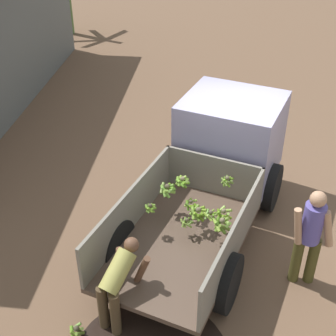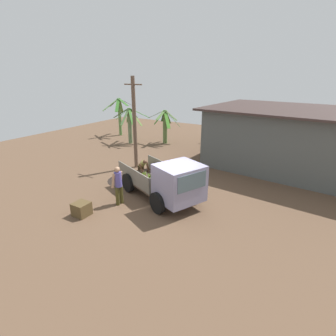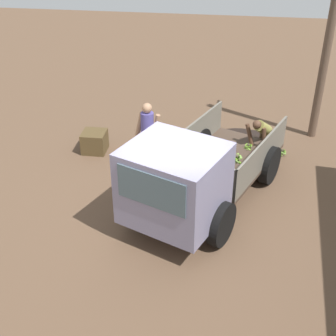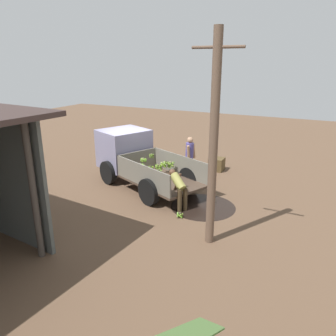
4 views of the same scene
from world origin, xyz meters
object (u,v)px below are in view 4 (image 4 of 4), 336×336
Objects in this scene: cargo_truck at (131,155)px; banana_bunch_on_ground_1 at (211,200)px; banana_bunch_on_ground_0 at (180,215)px; person_foreground_visitor at (190,156)px; person_worker_loading at (178,187)px; wooden_crate_0 at (217,164)px; utility_pole at (214,142)px.

cargo_truck is 17.81× the size of banana_bunch_on_ground_1.
cargo_truck is at bearing -11.30° from banana_bunch_on_ground_1.
banana_bunch_on_ground_1 is at bearing -108.78° from banana_bunch_on_ground_0.
person_foreground_visitor is 1.39× the size of person_worker_loading.
person_foreground_visitor reaches higher than person_worker_loading.
person_foreground_visitor reaches higher than banana_bunch_on_ground_0.
banana_bunch_on_ground_0 is 0.38× the size of wooden_crate_0.
banana_bunch_on_ground_1 is at bearing -168.16° from cargo_truck.
banana_bunch_on_ground_1 is (-0.81, -0.88, -0.63)m from person_worker_loading.
person_worker_loading is 5.42× the size of banana_bunch_on_ground_0.
person_foreground_visitor is at bearing -60.85° from utility_pole.
utility_pole reaches higher than banana_bunch_on_ground_0.
cargo_truck is at bearing 0.78° from person_worker_loading.
wooden_crate_0 is at bearing -73.42° from utility_pole.
person_worker_loading is at bearing -60.86° from banana_bunch_on_ground_0.
person_foreground_visitor is 6.20× the size of banana_bunch_on_ground_1.
person_worker_loading reaches higher than banana_bunch_on_ground_0.
utility_pole reaches higher than cargo_truck.
person_worker_loading is at bearing -70.63° from person_foreground_visitor.
utility_pole reaches higher than banana_bunch_on_ground_1.
cargo_truck is at bearing 45.45° from wooden_crate_0.
person_foreground_visitor is (2.34, -4.19, -1.73)m from utility_pole.
person_foreground_visitor reaches higher than banana_bunch_on_ground_1.
utility_pole is 2.89m from person_worker_loading.
banana_bunch_on_ground_1 reaches higher than banana_bunch_on_ground_0.
person_worker_loading is at bearing 173.14° from cargo_truck.
utility_pole is 4.27× the size of person_worker_loading.
person_worker_loading is at bearing 91.80° from wooden_crate_0.
wooden_crate_0 is (-0.64, -1.53, -0.68)m from person_foreground_visitor.
wooden_crate_0 is at bearing -57.42° from person_worker_loading.
cargo_truck is 5.54m from utility_pole.
person_foreground_visitor is (-1.99, -1.14, -0.09)m from cargo_truck.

